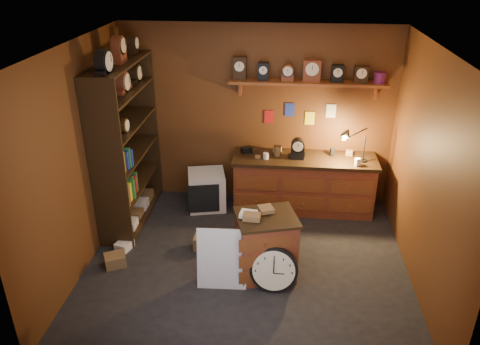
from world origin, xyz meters
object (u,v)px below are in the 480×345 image
Objects in this scene: big_round_clock at (274,270)px; workbench at (303,181)px; low_cabinet at (266,243)px; shelving_unit at (124,138)px.

workbench is at bearing 78.98° from big_round_clock.
low_cabinet reaches higher than big_round_clock.
shelving_unit is 2.68m from workbench.
big_round_clock is (2.14, -1.44, -0.98)m from shelving_unit.
shelving_unit reaches higher than low_cabinet.
workbench is (2.52, 0.49, -0.78)m from shelving_unit.
shelving_unit is 2.47m from low_cabinet.
low_cabinet is (-0.49, -1.63, -0.04)m from workbench.
shelving_unit is 4.59× the size of big_round_clock.
low_cabinet is 1.59× the size of big_round_clock.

